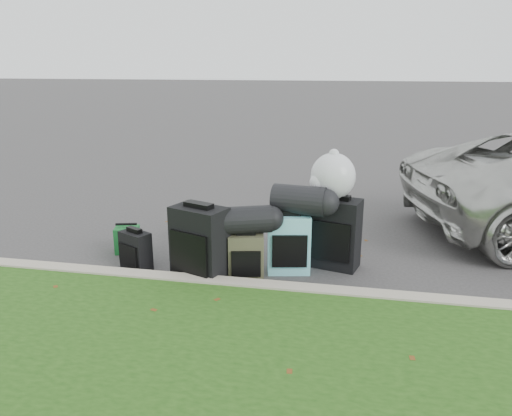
% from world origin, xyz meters
% --- Properties ---
extents(ground, '(120.00, 120.00, 0.00)m').
position_xyz_m(ground, '(0.00, 0.00, 0.00)').
color(ground, '#383535').
rests_on(ground, ground).
extents(curb, '(120.00, 0.18, 0.15)m').
position_xyz_m(curb, '(0.00, -1.00, 0.07)').
color(curb, '#9E937F').
rests_on(curb, ground).
extents(suitcase_small_black, '(0.40, 0.33, 0.43)m').
position_xyz_m(suitcase_small_black, '(-1.30, -0.59, 0.22)').
color(suitcase_small_black, black).
rests_on(suitcase_small_black, ground).
extents(suitcase_large_black_left, '(0.64, 0.51, 0.80)m').
position_xyz_m(suitcase_large_black_left, '(-0.51, -0.74, 0.40)').
color(suitcase_large_black_left, black).
rests_on(suitcase_large_black_left, ground).
extents(suitcase_olive, '(0.41, 0.30, 0.50)m').
position_xyz_m(suitcase_olive, '(-0.04, -0.62, 0.25)').
color(suitcase_olive, '#363623').
rests_on(suitcase_olive, ground).
extents(suitcase_teal, '(0.50, 0.35, 0.65)m').
position_xyz_m(suitcase_teal, '(0.37, -0.32, 0.32)').
color(suitcase_teal, '#58A6B1').
rests_on(suitcase_teal, ground).
extents(suitcase_large_black_right, '(0.58, 0.43, 0.78)m').
position_xyz_m(suitcase_large_black_right, '(0.85, -0.08, 0.39)').
color(suitcase_large_black_right, black).
rests_on(suitcase_large_black_right, ground).
extents(tote_green, '(0.32, 0.28, 0.32)m').
position_xyz_m(tote_green, '(-1.62, -0.12, 0.16)').
color(tote_green, '#156227').
rests_on(tote_green, ground).
extents(tote_navy, '(0.30, 0.25, 0.29)m').
position_xyz_m(tote_navy, '(-0.92, 0.40, 0.15)').
color(tote_navy, '#16234D').
rests_on(tote_navy, ground).
extents(duffel_left, '(0.61, 0.46, 0.29)m').
position_xyz_m(duffel_left, '(-0.06, -0.58, 0.65)').
color(duffel_left, black).
rests_on(duffel_left, suitcase_olive).
extents(duffel_right, '(0.61, 0.39, 0.32)m').
position_xyz_m(duffel_right, '(0.46, -0.27, 0.81)').
color(duffel_right, black).
rests_on(duffel_right, suitcase_teal).
extents(trash_bag, '(0.49, 0.49, 0.49)m').
position_xyz_m(trash_bag, '(0.80, -0.04, 1.03)').
color(trash_bag, silver).
rests_on(trash_bag, suitcase_large_black_right).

